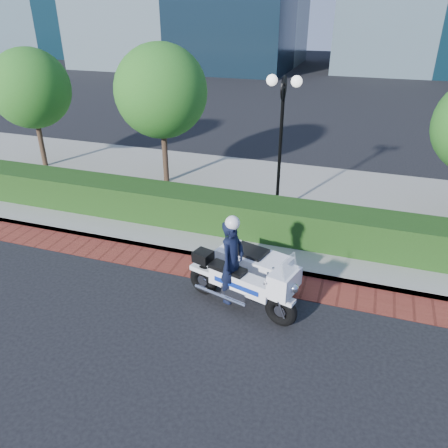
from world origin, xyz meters
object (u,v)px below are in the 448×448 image
(tree_a, at_px, (31,89))
(tree_b, at_px, (161,91))
(lamppost, at_px, (282,125))
(police_motorcycle, at_px, (246,270))

(tree_a, relative_size, tree_b, 0.94)
(lamppost, distance_m, tree_b, 4.71)
(lamppost, xyz_separation_m, tree_a, (-10.00, 1.30, 0.26))
(tree_a, height_order, police_motorcycle, tree_a)
(tree_a, bearing_deg, lamppost, -7.41)
(lamppost, relative_size, tree_a, 0.92)
(tree_a, height_order, tree_b, tree_b)
(lamppost, relative_size, police_motorcycle, 1.55)
(lamppost, relative_size, tree_b, 0.86)
(tree_b, bearing_deg, lamppost, -16.11)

